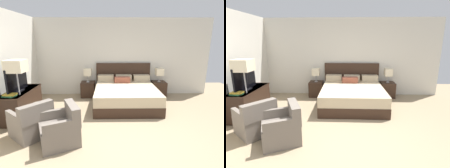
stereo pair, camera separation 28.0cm
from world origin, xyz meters
The scene contains 15 objects.
ground_plane centered at (0.00, 0.00, 0.00)m, with size 9.99×9.99×0.00m, color #998466.
wall_back centered at (0.00, 3.36, 1.34)m, with size 6.70×0.06×2.68m, color silver.
wall_left centered at (-2.78, 1.37, 1.34)m, with size 0.06×5.13×2.68m, color silver.
bed centered at (0.29, 2.30, 0.31)m, with size 1.91×2.12×1.15m.
nightstand_left centered at (-0.95, 3.03, 0.26)m, with size 0.47×0.47×0.52m.
nightstand_right centered at (1.53, 3.03, 0.26)m, with size 0.47×0.47×0.52m.
table_lamp_left centered at (-0.95, 3.04, 0.87)m, with size 0.25×0.25×0.47m.
table_lamp_right centered at (1.53, 3.04, 0.87)m, with size 0.25×0.25×0.47m.
dresser centered at (-2.46, 1.40, 0.36)m, with size 0.53×1.39×0.70m.
tv centered at (-2.46, 1.31, 0.99)m, with size 0.18×0.94×0.60m.
book_red_cover centered at (-2.46, 0.90, 0.72)m, with size 0.26×0.19×0.03m, color #2D7042.
book_blue_cover centered at (-2.44, 0.90, 0.75)m, with size 0.25×0.19×0.03m, color gold.
armchair_by_window centered at (-1.80, 0.43, 0.28)m, with size 0.96×0.96×0.76m.
armchair_companion centered at (-1.13, 0.17, 0.28)m, with size 0.91×0.91×0.76m.
floor_lamp centered at (-2.31, 1.05, 1.29)m, with size 0.39×0.39×1.51m.
Camera 2 is at (0.06, -2.87, 1.94)m, focal length 28.00 mm.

